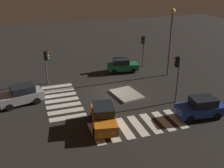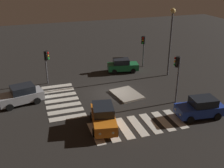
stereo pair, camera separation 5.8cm
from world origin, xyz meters
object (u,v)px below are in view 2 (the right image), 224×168
at_px(car_orange, 103,117).
at_px(car_silver, 21,95).
at_px(traffic_light_west, 143,44).
at_px(car_green, 122,65).
at_px(traffic_light_north, 177,68).
at_px(traffic_light_south, 47,59).
at_px(street_lamp, 171,31).
at_px(car_blue, 200,108).
at_px(traffic_island, 126,94).

bearing_deg(car_orange, car_silver, -125.46).
xyz_separation_m(car_silver, traffic_light_west, (-5.77, 14.88, 2.15)).
xyz_separation_m(car_green, traffic_light_north, (9.21, 1.76, 2.62)).
height_order(traffic_light_north, traffic_light_south, traffic_light_north).
height_order(traffic_light_south, street_lamp, street_lamp).
relative_size(car_orange, traffic_light_north, 0.95).
distance_m(traffic_light_west, street_lamp, 4.55).
height_order(car_silver, car_blue, car_silver).
bearing_deg(street_lamp, traffic_light_north, -24.31).
relative_size(traffic_island, car_orange, 0.82).
bearing_deg(traffic_island, car_silver, -98.17).
distance_m(car_green, traffic_light_west, 3.85).
height_order(traffic_island, car_silver, car_silver).
distance_m(car_green, car_orange, 12.60).
distance_m(car_blue, traffic_light_south, 16.16).
relative_size(traffic_light_north, traffic_light_west, 1.13).
height_order(traffic_island, car_green, car_green).
height_order(traffic_light_south, traffic_light_west, traffic_light_west).
bearing_deg(car_silver, traffic_light_north, 149.72).
xyz_separation_m(traffic_island, car_green, (-6.38, 1.94, 0.70)).
distance_m(car_blue, traffic_light_north, 4.05).
xyz_separation_m(car_silver, traffic_light_north, (4.25, 13.60, 2.55)).
relative_size(car_green, car_orange, 0.91).
bearing_deg(car_green, car_blue, -67.76).
height_order(car_blue, traffic_light_north, traffic_light_north).
bearing_deg(car_blue, car_silver, -21.06).
height_order(car_green, traffic_light_north, traffic_light_north).
height_order(car_blue, car_green, car_blue).
bearing_deg(traffic_light_west, car_green, -30.48).
relative_size(car_silver, car_orange, 1.00).
bearing_deg(car_blue, car_green, -72.69).
bearing_deg(car_silver, traffic_island, 158.91).
relative_size(car_silver, traffic_light_south, 1.15).
bearing_deg(car_green, traffic_light_south, -162.68).
xyz_separation_m(car_green, traffic_light_west, (-0.81, 3.04, 2.22)).
bearing_deg(traffic_light_west, traffic_island, 9.88).
xyz_separation_m(traffic_light_south, traffic_light_west, (-1.79, 11.99, 0.21)).
bearing_deg(traffic_island, traffic_light_north, 52.61).
bearing_deg(car_silver, car_green, -170.20).
bearing_deg(traffic_island, car_orange, -38.61).
distance_m(car_silver, traffic_light_west, 16.11).
distance_m(car_orange, traffic_light_south, 10.86).
bearing_deg(traffic_light_south, car_silver, -88.16).
xyz_separation_m(car_orange, traffic_light_south, (-10.21, -3.17, 1.93)).
bearing_deg(traffic_light_north, car_green, -42.00).
bearing_deg(traffic_light_south, car_green, 44.09).
bearing_deg(car_orange, traffic_light_north, 115.04).
height_order(car_silver, traffic_light_south, traffic_light_south).
bearing_deg(traffic_light_west, car_orange, 8.26).
bearing_deg(car_orange, traffic_light_west, 154.03).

